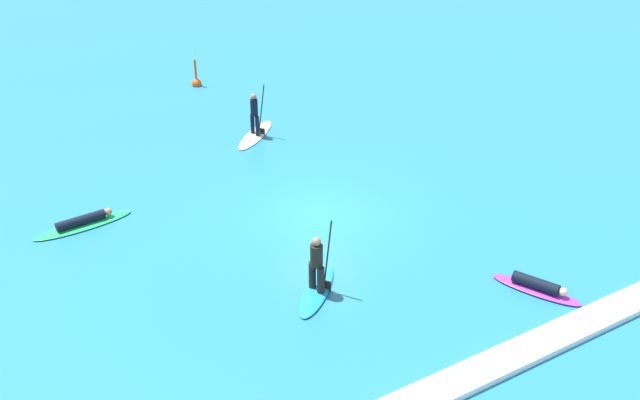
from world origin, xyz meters
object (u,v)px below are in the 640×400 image
Objects in this scene: surfer_on_white_board at (255,126)px; marker_buoy at (197,82)px; surfer_on_green_board at (83,223)px; surfer_on_blue_board at (317,278)px; surfer_on_purple_board at (537,287)px.

marker_buoy is at bearing 48.82° from surfer_on_white_board.
surfer_on_blue_board is at bearing -58.86° from surfer_on_green_board.
surfer_on_purple_board is 1.10× the size of surfer_on_blue_board.
surfer_on_purple_board is at bearing -83.62° from marker_buoy.
surfer_on_purple_board is at bearing -74.15° from surfer_on_blue_board.
surfer_on_blue_board is 1.71× the size of marker_buoy.
surfer_on_blue_board is at bearing -147.51° from surfer_on_white_board.
surfer_on_purple_board is 0.79× the size of surfer_on_green_board.
surfer_on_purple_board is at bearing -48.05° from surfer_on_green_board.
marker_buoy is (0.08, 6.24, -0.26)m from surfer_on_white_board.
marker_buoy reaches higher than surfer_on_purple_board.
surfer_on_white_board is (3.10, 10.12, -0.05)m from surfer_on_blue_board.
surfer_on_purple_board is 0.97× the size of surfer_on_white_board.
surfer_on_purple_board is 1.89× the size of marker_buoy.
surfer_on_purple_board is 19.62m from marker_buoy.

